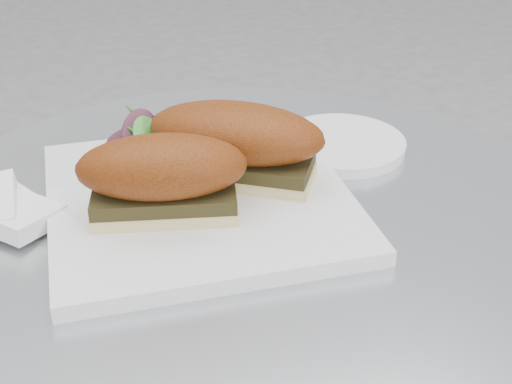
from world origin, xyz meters
The scene contains 5 objects.
plate centered at (-0.03, 0.05, 0.74)m, with size 0.29×0.29×0.02m, color white.
sandwich_left centered at (-0.07, 0.02, 0.79)m, with size 0.17×0.11×0.08m.
sandwich_right centered at (0.02, 0.06, 0.79)m, with size 0.19×0.17×0.08m.
salad centered at (-0.04, 0.13, 0.77)m, with size 0.11×0.11×0.05m, color green, non-canonical shape.
saucer centered at (0.16, 0.11, 0.74)m, with size 0.15×0.15×0.01m, color white.
Camera 1 is at (-0.18, -0.54, 1.10)m, focal length 50.00 mm.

